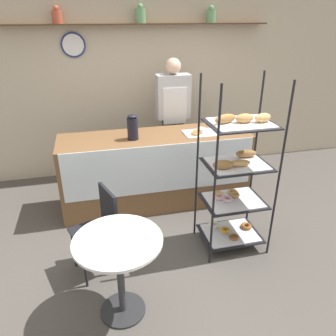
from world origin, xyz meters
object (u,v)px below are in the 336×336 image
at_px(coffee_carafe, 133,127).
at_px(donut_tray_counter, 201,132).
at_px(pastry_rack, 235,176).
at_px(cafe_chair, 101,223).
at_px(person_worker, 173,117).
at_px(cafe_table, 119,259).

distance_m(coffee_carafe, donut_tray_counter, 0.87).
distance_m(pastry_rack, coffee_carafe, 1.36).
distance_m(cafe_chair, donut_tray_counter, 1.76).
relative_size(coffee_carafe, donut_tray_counter, 0.64).
bearing_deg(pastry_rack, person_worker, 97.71).
relative_size(person_worker, donut_tray_counter, 3.70).
bearing_deg(donut_tray_counter, coffee_carafe, -179.55).
height_order(coffee_carafe, donut_tray_counter, coffee_carafe).
distance_m(pastry_rack, person_worker, 1.69).
bearing_deg(pastry_rack, donut_tray_counter, 91.88).
xyz_separation_m(cafe_table, donut_tray_counter, (1.22, 1.65, 0.40)).
xyz_separation_m(cafe_table, cafe_chair, (-0.12, 0.59, -0.05)).
xyz_separation_m(cafe_chair, donut_tray_counter, (1.34, 1.06, 0.44)).
distance_m(person_worker, cafe_table, 2.57).
height_order(person_worker, cafe_table, person_worker).
xyz_separation_m(cafe_table, coffee_carafe, (0.36, 1.65, 0.53)).
bearing_deg(pastry_rack, cafe_table, -152.50).
bearing_deg(cafe_chair, donut_tray_counter, 109.38).
xyz_separation_m(pastry_rack, coffee_carafe, (-0.89, 0.99, 0.27)).
distance_m(cafe_chair, coffee_carafe, 1.29).
height_order(cafe_chair, coffee_carafe, coffee_carafe).
distance_m(cafe_table, coffee_carafe, 1.77).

